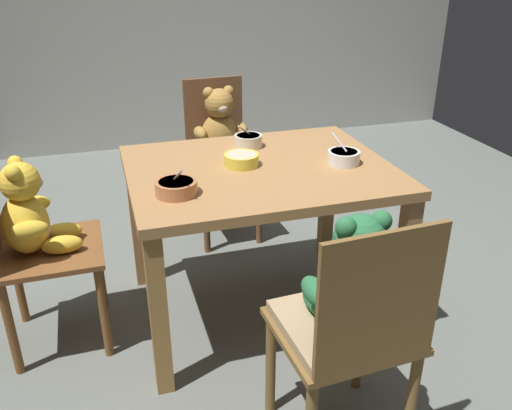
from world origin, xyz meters
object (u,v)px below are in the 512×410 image
teddy_chair_far_center (221,141)px  porridge_bowl_cream_far_center (248,141)px  teddy_chair_near_front (352,303)px  porridge_bowl_white_near_right (344,157)px  teddy_chair_near_left (31,227)px  dining_table (259,189)px  porridge_bowl_yellow_center (241,160)px  porridge_bowl_terracotta_near_left (176,187)px

teddy_chair_far_center → porridge_bowl_cream_far_center: bearing=-3.1°
teddy_chair_near_front → porridge_bowl_white_near_right: size_ratio=6.24×
porridge_bowl_white_near_right → teddy_chair_near_left: bearing=174.8°
dining_table → porridge_bowl_white_near_right: 0.38m
teddy_chair_far_center → porridge_bowl_yellow_center: bearing=-10.0°
teddy_chair_near_left → teddy_chair_far_center: 1.22m
teddy_chair_near_front → teddy_chair_far_center: (-0.02, 1.61, -0.00)m
teddy_chair_far_center → porridge_bowl_white_near_right: 0.95m
dining_table → porridge_bowl_cream_far_center: (0.02, 0.25, 0.13)m
teddy_chair_near_left → dining_table: bearing=-3.7°
dining_table → porridge_bowl_white_near_right: porridge_bowl_white_near_right is taller
porridge_bowl_cream_far_center → porridge_bowl_white_near_right: porridge_bowl_white_near_right is taller
teddy_chair_far_center → porridge_bowl_white_near_right: (0.33, -0.88, 0.18)m
dining_table → porridge_bowl_yellow_center: 0.15m
teddy_chair_near_front → porridge_bowl_terracotta_near_left: (-0.42, 0.62, 0.18)m
teddy_chair_near_front → teddy_chair_far_center: teddy_chair_far_center is taller
teddy_chair_near_left → porridge_bowl_yellow_center: size_ratio=5.73×
dining_table → teddy_chair_near_left: bearing=177.1°
dining_table → teddy_chair_far_center: bearing=88.3°
teddy_chair_near_left → porridge_bowl_yellow_center: (0.86, -0.01, 0.20)m
dining_table → porridge_bowl_terracotta_near_left: size_ratio=6.51×
porridge_bowl_cream_far_center → dining_table: bearing=-95.5°
porridge_bowl_white_near_right → porridge_bowl_terracotta_near_left: bearing=-171.0°
teddy_chair_near_front → porridge_bowl_terracotta_near_left: teddy_chair_near_front is taller
porridge_bowl_cream_far_center → teddy_chair_far_center: bearing=90.1°
teddy_chair_far_center → porridge_bowl_white_near_right: bearing=17.3°
porridge_bowl_white_near_right → porridge_bowl_yellow_center: 0.43m
porridge_bowl_yellow_center → porridge_bowl_cream_far_center: bearing=67.1°
teddy_chair_near_left → porridge_bowl_terracotta_near_left: 0.63m
dining_table → teddy_chair_near_front: 0.81m
porridge_bowl_yellow_center → porridge_bowl_terracotta_near_left: bearing=-144.8°
teddy_chair_near_left → porridge_bowl_cream_far_center: bearing=11.5°
teddy_chair_far_center → teddy_chair_near_left: bearing=-54.6°
teddy_chair_far_center → porridge_bowl_white_near_right: teddy_chair_far_center is taller
porridge_bowl_terracotta_near_left → teddy_chair_near_left: bearing=157.2°
porridge_bowl_terracotta_near_left → dining_table: bearing=26.0°
teddy_chair_near_front → teddy_chair_near_left: size_ratio=1.05×
porridge_bowl_white_near_right → teddy_chair_far_center: bearing=110.5°
dining_table → teddy_chair_near_front: (0.05, -0.81, -0.05)m
teddy_chair_near_left → porridge_bowl_white_near_right: 1.30m
teddy_chair_near_front → porridge_bowl_white_near_right: 0.82m
teddy_chair_near_front → porridge_bowl_white_near_right: teddy_chair_near_front is taller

